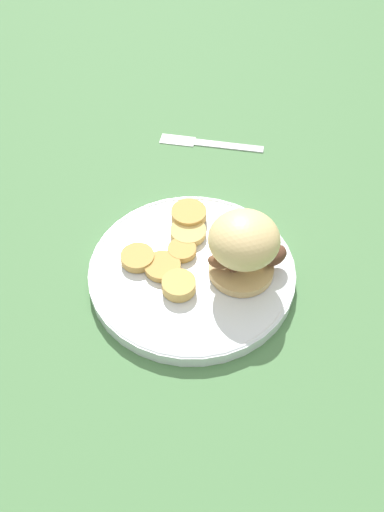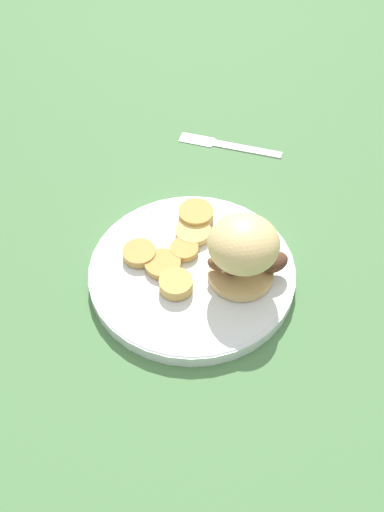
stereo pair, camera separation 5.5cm
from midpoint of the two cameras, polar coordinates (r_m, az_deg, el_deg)
The scene contains 10 objects.
ground_plane at distance 0.81m, azimuth -1.95°, elevation -2.13°, with size 4.00×4.00×0.00m, color #4C7A47.
dinner_plate at distance 0.80m, azimuth -1.97°, elevation -1.65°, with size 0.28×0.28×0.02m.
sandwich at distance 0.75m, azimuth 2.90°, elevation 0.97°, with size 0.09×0.11×0.10m.
potato_round_0 at distance 0.76m, azimuth -3.33°, elevation -2.90°, with size 0.04×0.04×0.02m, color tan.
potato_round_1 at distance 0.80m, azimuth -7.17°, elevation -0.25°, with size 0.05×0.05×0.01m, color tan.
potato_round_2 at distance 0.79m, azimuth -4.83°, elevation -1.08°, with size 0.05×0.05×0.01m, color tan.
potato_round_3 at distance 0.83m, azimuth -2.27°, elevation 2.24°, with size 0.05×0.05×0.01m, color #DBB766.
potato_round_4 at distance 0.85m, azimuth -2.18°, elevation 3.89°, with size 0.05×0.05×0.02m, color tan.
potato_round_5 at distance 0.81m, azimuth -2.92°, elevation 0.48°, with size 0.04×0.04×0.01m, color tan.
fork at distance 1.00m, azimuth 0.09°, elevation 10.63°, with size 0.09×0.16×0.00m.
Camera 1 is at (-0.48, 0.15, 0.63)m, focal length 42.00 mm.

